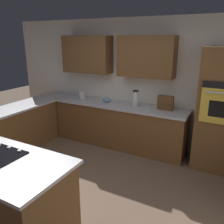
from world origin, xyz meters
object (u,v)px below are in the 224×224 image
Objects in this scene: blender at (135,99)px; kettle at (82,95)px; wall_oven at (223,111)px; spice_rack at (165,103)px; mixing_bowl at (107,100)px.

blender is 1.83× the size of kettle.
kettle is at bearing -0.98° from wall_oven.
kettle is at bearing 0.00° from blender.
wall_oven is 1.00m from spice_rack.
mixing_bowl is at bearing 1.58° from spice_rack.
spice_rack is 1.90m from kettle.
mixing_bowl is 0.99× the size of kettle.
blender reaches higher than spice_rack.
mixing_bowl is 0.59× the size of spice_rack.
wall_oven reaches higher than spice_rack.
blender is at bearing 3.29° from spice_rack.
spice_rack reaches higher than mixing_bowl.
spice_rack is at bearing -178.96° from kettle.
wall_oven is 7.00× the size of spice_rack.
wall_oven reaches higher than kettle.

